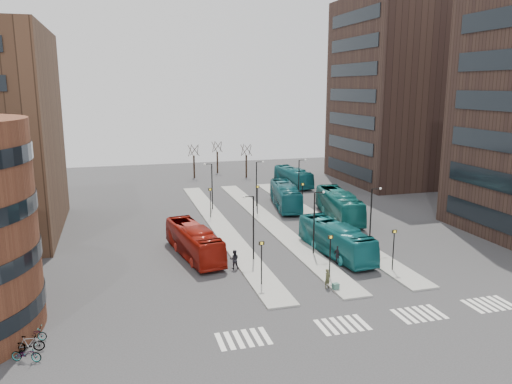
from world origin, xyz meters
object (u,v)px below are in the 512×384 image
object	(u,v)px
suitcase	(336,287)
teal_bus_b	(285,196)
red_bus	(194,241)
teal_bus_d	(293,177)
commuter_b	(338,255)
teal_bus_a	(336,239)
traveller	(328,278)
teal_bus_c	(339,205)
commuter_c	(351,257)
bicycle_mid	(29,344)
commuter_a	(234,259)
bicycle_far	(33,334)
bicycle_near	(26,354)

from	to	relation	value
suitcase	teal_bus_b	world-z (taller)	teal_bus_b
red_bus	teal_bus_d	world-z (taller)	red_bus
red_bus	commuter_b	distance (m)	13.59
teal_bus_a	traveller	world-z (taller)	teal_bus_a
teal_bus_c	commuter_b	xyz separation A→B (m)	(-7.07, -14.92, -0.78)
teal_bus_a	commuter_c	size ratio (longest dim) A/B	6.00
teal_bus_c	teal_bus_d	size ratio (longest dim) A/B	1.15
teal_bus_a	bicycle_mid	distance (m)	28.17
commuter_a	commuter_b	distance (m)	9.45
teal_bus_c	commuter_c	distance (m)	16.87
red_bus	traveller	world-z (taller)	red_bus
suitcase	commuter_a	xyz separation A→B (m)	(-6.60, 7.01, 0.56)
teal_bus_d	bicycle_far	bearing A→B (deg)	-132.52
commuter_a	commuter_c	distance (m)	10.46
commuter_a	teal_bus_c	bearing A→B (deg)	-127.66
teal_bus_a	commuter_a	world-z (taller)	teal_bus_a
teal_bus_b	commuter_c	bearing A→B (deg)	-84.36
suitcase	commuter_c	size ratio (longest dim) A/B	0.34
teal_bus_d	traveller	size ratio (longest dim) A/B	6.60
commuter_b	commuter_c	bearing A→B (deg)	-145.21
teal_bus_a	teal_bus_b	xyz separation A→B (m)	(1.64, 19.43, 0.06)
commuter_b	bicycle_mid	size ratio (longest dim) A/B	1.00
teal_bus_d	commuter_b	size ratio (longest dim) A/B	5.81
red_bus	teal_bus_b	distance (m)	22.03
teal_bus_b	bicycle_near	world-z (taller)	teal_bus_b
traveller	commuter_a	bearing A→B (deg)	109.63
teal_bus_a	commuter_c	distance (m)	3.51
teal_bus_d	commuter_c	world-z (taller)	teal_bus_d
red_bus	teal_bus_b	size ratio (longest dim) A/B	0.94
suitcase	teal_bus_c	bearing A→B (deg)	58.48
traveller	commuter_c	bearing A→B (deg)	19.27
teal_bus_a	teal_bus_b	world-z (taller)	teal_bus_b
commuter_a	commuter_b	size ratio (longest dim) A/B	0.96
commuter_a	traveller	bearing A→B (deg)	148.00
suitcase	bicycle_far	distance (m)	22.09
teal_bus_b	bicycle_far	world-z (taller)	teal_bus_b
bicycle_far	commuter_b	bearing A→B (deg)	-57.04
teal_bus_b	teal_bus_c	distance (m)	8.47
teal_bus_d	commuter_a	size ratio (longest dim) A/B	6.04
commuter_a	bicycle_near	distance (m)	19.27
red_bus	bicycle_far	xyz separation A→B (m)	(-12.46, -13.21, -1.03)
commuter_b	commuter_c	size ratio (longest dim) A/B	0.98
red_bus	commuter_a	distance (m)	5.20
suitcase	traveller	bearing A→B (deg)	112.32
teal_bus_a	bicycle_near	world-z (taller)	teal_bus_a
teal_bus_c	bicycle_near	bearing A→B (deg)	-133.57
red_bus	teal_bus_d	xyz separation A→B (m)	(20.99, 30.00, -0.04)
bicycle_near	bicycle_far	distance (m)	2.59
teal_bus_c	bicycle_mid	world-z (taller)	teal_bus_c
commuter_a	commuter_c	bearing A→B (deg)	-179.92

